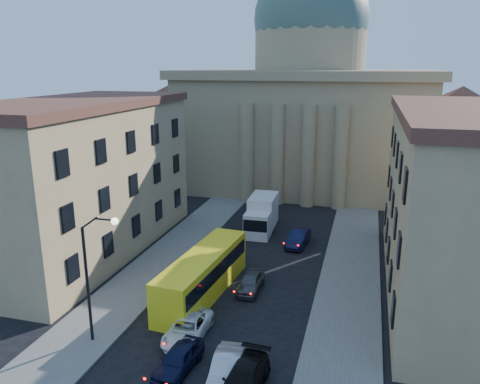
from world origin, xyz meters
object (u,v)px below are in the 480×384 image
object	(u,v)px
street_lamp	(93,269)
city_bus	(203,273)
car_right_near	(227,368)
box_truck	(261,215)
car_left_near	(179,359)

from	to	relation	value
street_lamp	city_bus	xyz separation A→B (m)	(4.32, 8.17, -3.45)
car_right_near	box_truck	distance (m)	25.62
street_lamp	city_bus	bearing A→B (deg)	62.12
box_truck	car_right_near	bearing A→B (deg)	-83.59
car_right_near	city_bus	size ratio (longest dim) A/B	0.37
car_right_near	city_bus	xyz separation A→B (m)	(-4.87, 9.55, 1.09)
city_bus	box_truck	size ratio (longest dim) A/B	1.79
car_left_near	box_truck	xyz separation A→B (m)	(-0.73, 25.26, 1.03)
city_bus	street_lamp	bearing A→B (deg)	-113.02
city_bus	car_right_near	bearing A→B (deg)	-58.13
car_left_near	car_right_near	bearing A→B (deg)	4.30
street_lamp	car_left_near	world-z (taller)	street_lamp
street_lamp	city_bus	world-z (taller)	street_lamp
street_lamp	city_bus	distance (m)	9.86
car_left_near	city_bus	world-z (taller)	city_bus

